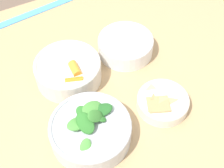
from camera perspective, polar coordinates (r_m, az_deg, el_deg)
name	(u,v)px	position (r m, az deg, el deg)	size (l,w,h in m)	color
dining_table	(95,118)	(0.93, -3.16, -6.16)	(1.35, 0.99, 0.75)	tan
bowl_carrots	(68,70)	(0.88, -8.08, 2.54)	(0.19, 0.19, 0.08)	silver
bowl_greens	(91,129)	(0.76, -3.94, -8.26)	(0.20, 0.20, 0.10)	silver
bowl_beans_hotdog	(126,46)	(0.95, 2.50, 6.98)	(0.17, 0.17, 0.06)	white
bowl_cookies	(162,102)	(0.83, 9.21, -3.25)	(0.14, 0.14, 0.04)	silver
ruler	(42,10)	(1.15, -12.76, 13.11)	(0.33, 0.06, 0.00)	#4C99E0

